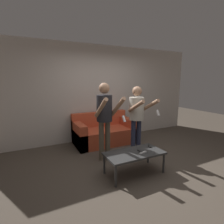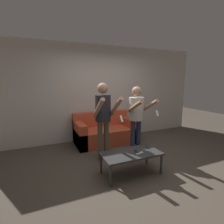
# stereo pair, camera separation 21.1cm
# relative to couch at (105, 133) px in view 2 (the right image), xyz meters

# --- Properties ---
(ground_plane) EXTENTS (14.00, 14.00, 0.00)m
(ground_plane) POSITION_rel_couch_xyz_m (0.05, -1.46, -0.28)
(ground_plane) COLOR #4C4238
(wall_back) EXTENTS (6.40, 0.06, 2.70)m
(wall_back) POSITION_rel_couch_xyz_m (0.05, 0.46, 1.07)
(wall_back) COLOR beige
(wall_back) RESTS_ON ground_plane
(couch) EXTENTS (1.63, 0.86, 0.82)m
(couch) POSITION_rel_couch_xyz_m (0.00, 0.00, 0.00)
(couch) COLOR #C64C2D
(couch) RESTS_ON ground_plane
(person_standing_left) EXTENTS (0.45, 0.72, 1.67)m
(person_standing_left) POSITION_rel_couch_xyz_m (-0.41, -0.98, 0.76)
(person_standing_left) COLOR brown
(person_standing_left) RESTS_ON ground_plane
(person_standing_right) EXTENTS (0.46, 0.72, 1.58)m
(person_standing_right) POSITION_rel_couch_xyz_m (0.41, -0.98, 0.71)
(person_standing_right) COLOR #282D47
(person_standing_right) RESTS_ON ground_plane
(coffee_table) EXTENTS (1.09, 0.54, 0.41)m
(coffee_table) POSITION_rel_couch_xyz_m (-0.16, -1.75, 0.09)
(coffee_table) COLOR #2D2D2D
(coffee_table) RESTS_ON ground_plane
(remote_near) EXTENTS (0.15, 0.07, 0.02)m
(remote_near) POSITION_rel_couch_xyz_m (-0.04, -1.85, 0.14)
(remote_near) COLOR white
(remote_near) RESTS_ON coffee_table
(remote_mid) EXTENTS (0.05, 0.15, 0.02)m
(remote_mid) POSITION_rel_couch_xyz_m (-0.05, -1.78, 0.14)
(remote_mid) COLOR black
(remote_mid) RESTS_ON coffee_table
(remote_far) EXTENTS (0.10, 0.15, 0.02)m
(remote_far) POSITION_rel_couch_xyz_m (0.28, -1.64, 0.14)
(remote_far) COLOR black
(remote_far) RESTS_ON coffee_table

